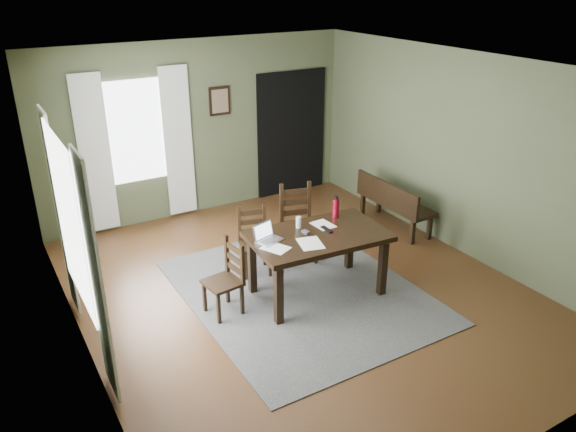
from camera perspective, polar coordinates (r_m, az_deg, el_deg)
ground at (r=6.95m, az=1.27°, el=-7.71°), size 5.00×6.00×0.01m
room_shell at (r=6.19m, az=1.42°, el=6.68°), size 5.02×6.02×2.71m
rug at (r=6.94m, az=1.27°, el=-7.63°), size 2.60×3.20×0.01m
dining_table at (r=6.58m, az=3.04°, el=-2.58°), size 1.65×1.07×0.79m
chair_end at (r=6.38m, az=-6.32°, el=-6.40°), size 0.43×0.42×0.87m
chair_back_left at (r=7.20m, az=-3.44°, el=-2.57°), size 0.47×0.47×0.87m
chair_back_right at (r=7.50m, az=1.05°, el=-0.79°), size 0.55×0.55×1.02m
bench at (r=8.53m, az=10.57°, el=1.58°), size 0.43×1.35×0.76m
laptop at (r=6.36m, az=-2.17°, el=-2.04°), size 0.34×0.30×0.19m
computer_mouse at (r=6.53m, az=1.80°, el=-1.64°), size 0.07×0.10×0.03m
tv_remote at (r=6.62m, az=3.96°, el=-1.37°), size 0.06×0.19×0.02m
drinking_glass at (r=6.65m, az=1.08°, el=-0.64°), size 0.07×0.07×0.14m
water_bottle at (r=6.93m, az=4.88°, el=0.86°), size 0.09×0.09×0.28m
paper_a at (r=6.20m, az=-1.27°, el=-3.27°), size 0.33×0.36×0.00m
paper_d at (r=6.76m, az=3.58°, el=-0.90°), size 0.23×0.30×0.00m
paper_e at (r=6.30m, az=2.29°, el=-2.80°), size 0.33×0.38×0.00m
window_left at (r=5.69m, az=-21.38°, el=-0.43°), size 0.01×1.30×1.70m
window_back at (r=8.55m, az=-15.22°, el=8.26°), size 1.00×0.01×1.50m
curtain_left_near at (r=5.07m, az=-18.88°, el=-6.24°), size 0.03×0.48×2.30m
curtain_left_far at (r=6.54m, az=-22.15°, el=0.19°), size 0.03×0.48×2.30m
curtain_back_left at (r=8.45m, az=-19.01°, el=5.85°), size 0.44×0.03×2.30m
curtain_back_right at (r=8.76m, az=-11.09°, el=7.33°), size 0.44×0.03×2.30m
framed_picture at (r=8.91m, az=-6.96°, el=11.53°), size 0.34×0.03×0.44m
doorway_back at (r=9.66m, az=0.36°, el=8.40°), size 1.30×0.03×2.10m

